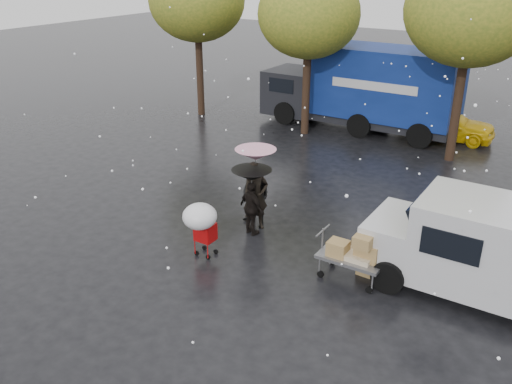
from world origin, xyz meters
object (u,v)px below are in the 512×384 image
Objects in this scene: yellow_taxi at (444,123)px; blue_truck at (365,89)px; vendor_cart at (355,252)px; person_black at (252,209)px; person_pink at (256,196)px; shopping_cart at (201,219)px; white_van at (489,250)px.

blue_truck is at bearing 94.16° from yellow_taxi.
yellow_taxi is (-1.14, 11.74, -0.06)m from vendor_cart.
person_pink is at bearing -55.42° from person_black.
person_pink is at bearing 82.97° from shopping_cart.
shopping_cart is (-0.25, -2.07, 0.11)m from person_pink.
yellow_taxi is at bearing 109.31° from white_van.
vendor_cart is (3.21, -0.62, -0.03)m from person_black.
person_black is 0.99× the size of vendor_cart.
vendor_cart is 1.04× the size of shopping_cart.
blue_truck is (-7.08, 10.30, 0.60)m from white_van.
white_van is at bearing -165.42° from yellow_taxi.
yellow_taxi is (3.29, 0.52, -1.09)m from blue_truck.
person_pink is 5.97m from white_van.
person_pink reaches higher than shopping_cart.
person_black is at bearing -122.68° from person_pink.
yellow_taxi is at bearing 95.57° from vendor_cart.
person_pink is at bearing 179.43° from white_van.
person_black is 1.77m from shopping_cart.
person_pink is 1.25× the size of vendor_cart.
blue_truck is (-4.44, 11.22, 1.03)m from vendor_cart.
person_pink is at bearing 163.84° from yellow_taxi.
white_van is (6.22, 2.01, 0.10)m from shopping_cart.
vendor_cart is at bearing -173.30° from person_black.
shopping_cart is at bearing -85.99° from blue_truck.
person_pink is 1.30× the size of shopping_cart.
white_van is (5.96, -0.06, 0.21)m from person_pink.
vendor_cart is at bearing -66.06° from person_pink.
yellow_taxi is at bearing 8.89° from blue_truck.
shopping_cart is 0.37× the size of yellow_taxi.
blue_truck is at bearing -65.70° from person_black.
white_van is 0.59× the size of blue_truck.
yellow_taxi is at bearing 79.27° from shopping_cart.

